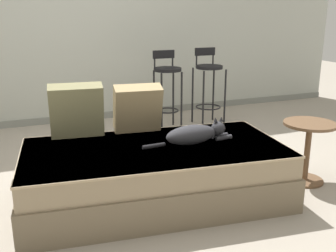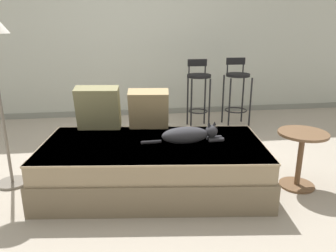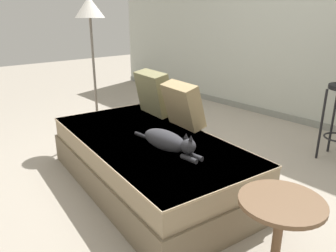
% 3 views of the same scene
% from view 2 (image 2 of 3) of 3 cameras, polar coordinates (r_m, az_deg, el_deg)
% --- Properties ---
extents(ground_plane, '(16.00, 16.00, 0.00)m').
position_cam_2_polar(ground_plane, '(3.47, -3.18, -7.54)').
color(ground_plane, '#A89E8E').
rests_on(ground_plane, ground).
extents(wall_back_panel, '(8.00, 0.10, 2.60)m').
position_cam_2_polar(wall_back_panel, '(5.39, -5.60, 15.62)').
color(wall_back_panel, '#B7BCB2').
rests_on(wall_back_panel, ground).
extents(wall_baseboard_trim, '(8.00, 0.02, 0.09)m').
position_cam_2_polar(wall_baseboard_trim, '(5.52, -5.19, 2.47)').
color(wall_baseboard_trim, gray).
rests_on(wall_baseboard_trim, ground).
extents(couch, '(2.09, 1.24, 0.44)m').
position_cam_2_polar(couch, '(3.01, -2.58, -6.83)').
color(couch, '#766750').
rests_on(couch, ground).
extents(throw_pillow_corner, '(0.45, 0.28, 0.44)m').
position_cam_2_polar(throw_pillow_corner, '(3.31, -12.07, 3.11)').
color(throw_pillow_corner, '#847F56').
rests_on(throw_pillow_corner, couch).
extents(throw_pillow_middle, '(0.42, 0.29, 0.41)m').
position_cam_2_polar(throw_pillow_middle, '(3.25, -3.40, 2.98)').
color(throw_pillow_middle, tan).
rests_on(throw_pillow_middle, couch).
extents(cat, '(0.74, 0.19, 0.19)m').
position_cam_2_polar(cat, '(2.90, 3.59, -1.56)').
color(cat, '#333338').
rests_on(cat, couch).
extents(bar_stool_near_window, '(0.34, 0.34, 0.97)m').
position_cam_2_polar(bar_stool_near_window, '(4.75, 5.34, 7.03)').
color(bar_stool_near_window, black).
rests_on(bar_stool_near_window, ground).
extents(bar_stool_by_doorway, '(0.34, 0.34, 0.99)m').
position_cam_2_polar(bar_stool_by_doorway, '(4.91, 11.91, 6.84)').
color(bar_stool_by_doorway, black).
rests_on(bar_stool_by_doorway, ground).
extents(side_table, '(0.44, 0.44, 0.53)m').
position_cam_2_polar(side_table, '(3.22, 22.12, -4.15)').
color(side_table, brown).
rests_on(side_table, ground).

